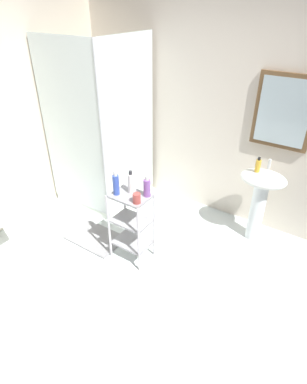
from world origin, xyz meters
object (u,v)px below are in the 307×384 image
object	(u,v)px
shampoo_bottle_blue	(116,184)
rinse_cup	(137,198)
storage_cart	(131,222)
hand_soap_bottle	(258,165)
conditioner_bottle_purple	(147,187)
lotion_bottle_white	(131,183)
bath_mat	(95,238)
shower_stall	(104,168)
pedestal_sink	(261,193)

from	to	relation	value
shampoo_bottle_blue	rinse_cup	bearing A→B (deg)	-2.97
storage_cart	hand_soap_bottle	size ratio (longest dim) A/B	4.81
conditioner_bottle_purple	lotion_bottle_white	distance (m)	0.16
storage_cart	bath_mat	xyz separation A→B (m)	(-0.51, -0.02, -0.43)
shower_stall	pedestal_sink	distance (m)	1.89
conditioner_bottle_purple	rinse_cup	bearing A→B (deg)	-93.56
shower_stall	hand_soap_bottle	size ratio (longest dim) A/B	13.00
shower_stall	shampoo_bottle_blue	size ratio (longest dim) A/B	8.36
storage_cart	lotion_bottle_white	world-z (taller)	lotion_bottle_white
lotion_bottle_white	bath_mat	xyz separation A→B (m)	(-0.49, -0.06, -0.83)
pedestal_sink	lotion_bottle_white	xyz separation A→B (m)	(-0.95, -0.94, 0.26)
conditioner_bottle_purple	bath_mat	size ratio (longest dim) A/B	0.34
bath_mat	shower_stall	bearing A→B (deg)	121.76
shampoo_bottle_blue	shower_stall	bearing A→B (deg)	138.64
hand_soap_bottle	bath_mat	distance (m)	1.89
storage_cart	shampoo_bottle_blue	xyz separation A→B (m)	(-0.12, -0.05, 0.41)
pedestal_sink	rinse_cup	xyz separation A→B (m)	(-0.80, -1.05, 0.21)
pedestal_sink	conditioner_bottle_purple	world-z (taller)	conditioner_bottle_purple
pedestal_sink	storage_cart	world-z (taller)	pedestal_sink
shower_stall	storage_cart	xyz separation A→B (m)	(0.93, -0.66, -0.03)
bath_mat	shampoo_bottle_blue	bearing A→B (deg)	-5.46
shower_stall	shampoo_bottle_blue	bearing A→B (deg)	-41.36
hand_soap_bottle	conditioner_bottle_purple	distance (m)	1.15
storage_cart	hand_soap_bottle	world-z (taller)	hand_soap_bottle
conditioner_bottle_purple	shampoo_bottle_blue	bearing A→B (deg)	-151.98
conditioner_bottle_purple	rinse_cup	size ratio (longest dim) A/B	2.18
storage_cart	lotion_bottle_white	xyz separation A→B (m)	(-0.02, 0.04, 0.40)
pedestal_sink	storage_cart	distance (m)	1.36
hand_soap_bottle	lotion_bottle_white	bearing A→B (deg)	-133.10
pedestal_sink	lotion_bottle_white	bearing A→B (deg)	-135.13
conditioner_bottle_purple	lotion_bottle_white	size ratio (longest dim) A/B	0.90
lotion_bottle_white	shampoo_bottle_blue	bearing A→B (deg)	-135.01
conditioner_bottle_purple	lotion_bottle_white	bearing A→B (deg)	-166.65
hand_soap_bottle	lotion_bottle_white	xyz separation A→B (m)	(-0.87, -0.93, -0.04)
shampoo_bottle_blue	bath_mat	world-z (taller)	shampoo_bottle_blue
bath_mat	conditioner_bottle_purple	bearing A→B (deg)	8.47
shower_stall	lotion_bottle_white	distance (m)	1.16
shower_stall	conditioner_bottle_purple	xyz separation A→B (m)	(1.06, -0.58, 0.37)
lotion_bottle_white	conditioner_bottle_purple	bearing A→B (deg)	13.35
shower_stall	pedestal_sink	world-z (taller)	shower_stall
hand_soap_bottle	shampoo_bottle_blue	world-z (taller)	shampoo_bottle_blue
hand_soap_bottle	shampoo_bottle_blue	xyz separation A→B (m)	(-0.97, -1.03, -0.03)
shampoo_bottle_blue	bath_mat	bearing A→B (deg)	174.54
conditioner_bottle_purple	bath_mat	world-z (taller)	conditioner_bottle_purple
shampoo_bottle_blue	storage_cart	bearing A→B (deg)	24.28
rinse_cup	bath_mat	world-z (taller)	rinse_cup
storage_cart	rinse_cup	bearing A→B (deg)	-27.95
shower_stall	bath_mat	xyz separation A→B (m)	(0.42, -0.68, -0.45)
rinse_cup	conditioner_bottle_purple	bearing A→B (deg)	86.44
pedestal_sink	rinse_cup	distance (m)	1.34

